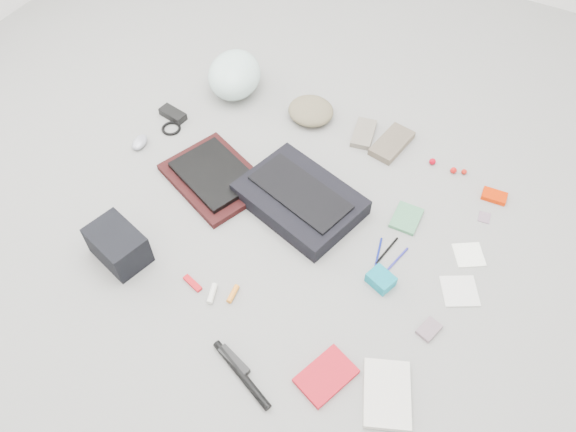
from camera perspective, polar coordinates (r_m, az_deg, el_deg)
The scene contains 33 objects.
ground_plane at distance 2.18m, azimuth 0.00°, elevation -0.79°, with size 4.00×4.00×0.00m, color gray.
messenger_bag at distance 2.21m, azimuth 1.21°, elevation 1.71°, with size 0.46×0.33×0.08m, color black.
bag_flap at distance 2.18m, azimuth 1.23°, elevation 2.44°, with size 0.40×0.18×0.01m, color black.
laptop_sleeve at distance 2.33m, azimuth -7.43°, elevation 3.87°, with size 0.41×0.30×0.03m, color black.
laptop at distance 2.31m, azimuth -7.49°, elevation 4.28°, with size 0.33×0.24×0.02m, color black.
bike_helmet at distance 2.68m, azimuth -5.46°, elevation 14.10°, with size 0.24×0.30×0.18m, color silver.
beanie at distance 2.57m, azimuth 2.33°, elevation 10.63°, with size 0.21×0.20×0.07m, color #72674B.
mitten_left at distance 2.52m, azimuth 7.69°, elevation 8.32°, with size 0.09×0.17×0.03m, color gray.
mitten_right at distance 2.49m, azimuth 10.50°, elevation 7.27°, with size 0.11×0.22×0.03m, color brown.
power_brick at distance 2.63m, azimuth -11.61°, elevation 10.10°, with size 0.13×0.06×0.03m, color black.
cable_coil at distance 2.58m, azimuth -11.78°, elevation 8.70°, with size 0.09×0.09×0.01m, color black.
mouse at distance 2.53m, azimuth -14.84°, elevation 7.26°, with size 0.06×0.09×0.04m, color #9597A4.
camera_bag at distance 2.13m, azimuth -16.88°, elevation -2.86°, with size 0.21×0.15×0.14m, color black.
multitool at distance 2.06m, azimuth -9.67°, elevation -6.75°, with size 0.08×0.02×0.01m, color red.
toiletry_tube_white at distance 2.02m, azimuth -7.72°, elevation -7.81°, with size 0.02×0.02×0.08m, color silver.
toiletry_tube_orange at distance 2.01m, azimuth -5.61°, elevation -7.88°, with size 0.02×0.02×0.07m, color orange.
u_lock at distance 1.90m, azimuth -5.50°, elevation -14.42°, with size 0.13×0.03×0.03m, color black.
bike_pump at distance 1.88m, azimuth -4.75°, elevation -15.75°, with size 0.03×0.03×0.28m, color black.
book_red at distance 1.88m, azimuth 3.89°, elevation -15.90°, with size 0.12×0.19×0.02m, color red.
book_white at distance 1.88m, azimuth 10.02°, elevation -17.38°, with size 0.15×0.22×0.02m, color beige.
notepad at distance 2.24m, azimuth 11.94°, elevation -0.21°, with size 0.10×0.13×0.02m, color #407D53.
pen_blue at distance 2.13m, azimuth 9.17°, elevation -3.71°, with size 0.01×0.01×0.14m, color navy.
pen_black at distance 2.14m, azimuth 10.00°, elevation -3.49°, with size 0.01×0.01×0.15m, color black.
pen_navy at distance 2.12m, azimuth 10.94°, elevation -4.45°, with size 0.01×0.01×0.15m, color navy.
accordion_wallet at distance 2.05m, azimuth 9.41°, elevation -6.39°, with size 0.09×0.07×0.05m, color #088096.
card_deck at distance 2.00m, azimuth 14.13°, elevation -11.11°, with size 0.06×0.08×0.02m, color gray.
napkin_top at distance 2.20m, azimuth 17.89°, elevation -3.78°, with size 0.11×0.11×0.01m, color white.
napkin_bottom at distance 2.11m, azimuth 17.03°, elevation -7.31°, with size 0.12×0.12×0.01m, color silver.
lollipop_a at distance 2.45m, azimuth 14.47°, elevation 5.38°, with size 0.03×0.03×0.03m, color #AC0012.
lollipop_b at distance 2.44m, azimuth 16.47°, elevation 4.47°, with size 0.03×0.03×0.03m, color #BB100D.
lollipop_c at distance 2.45m, azimuth 17.46°, elevation 4.31°, with size 0.02×0.02×0.02m, color #B0180D.
altoids_tin at distance 2.40m, azimuth 20.22°, elevation 1.91°, with size 0.10×0.06×0.02m, color red.
stamp_sheet at distance 2.33m, azimuth 19.32°, elevation -0.14°, with size 0.04×0.05×0.00m, color gray.
Camera 1 is at (0.62, -1.14, 1.76)m, focal length 35.00 mm.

